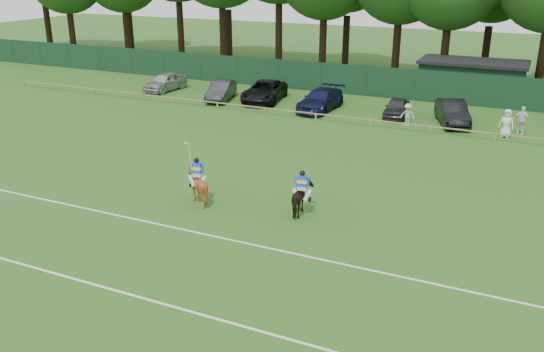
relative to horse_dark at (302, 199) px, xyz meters
The scene contains 19 objects.
ground 3.42m from the horse_dark, 130.25° to the right, with size 160.00×160.00×0.00m, color #1E4C14.
horse_dark is the anchor object (origin of this frame).
horse_chestnut 4.95m from the horse_dark, behind, with size 1.31×1.47×1.62m, color brown.
sedan_silver 28.07m from the horse_dark, 136.90° to the left, with size 1.83×4.56×1.55m, color #B5B7BA.
sedan_grey 23.17m from the horse_dark, 128.35° to the left, with size 1.59×4.57×1.51m, color #292A2C.
suv_black 22.14m from the horse_dark, 119.79° to the left, with size 2.65×5.75×1.60m, color black.
sedan_navy 19.28m from the horse_dark, 107.80° to the left, with size 2.18×5.36×1.55m, color #121538.
hatch_grey 18.79m from the horse_dark, 90.61° to the left, with size 1.57×3.91×1.33m, color #313033.
estate_black 18.79m from the horse_dark, 78.60° to the left, with size 1.68×4.83×1.59m, color black.
spectator_left 16.73m from the horse_dark, 86.51° to the left, with size 0.99×0.57×1.53m, color beige.
spectator_mid 19.38m from the horse_dark, 65.14° to the left, with size 1.10×0.46×1.87m, color white.
spectator_right 18.05m from the horse_dark, 66.06° to the left, with size 0.89×0.58×1.83m, color silver.
rider_dark 0.69m from the horse_dark, 78.09° to the right, with size 0.93×0.46×1.41m.
rider_chestnut 5.02m from the horse_dark, behind, with size 0.97×0.51×2.05m.
pitch_lines 6.46m from the horse_dark, 109.63° to the right, with size 60.00×5.10×0.01m.
pitch_rail 15.60m from the horse_dark, 97.95° to the left, with size 62.10×0.10×0.50m.
perimeter_fence 24.55m from the horse_dark, 95.04° to the left, with size 92.08×0.08×2.50m.
utility_shed 27.73m from the horse_dark, 82.03° to the left, with size 8.40×4.40×3.04m.
tree_row 32.46m from the horse_dark, 90.28° to the left, with size 96.00×12.00×21.00m, color #26561C, non-canonical shape.
Camera 1 is at (10.75, -19.21, 10.56)m, focal length 38.00 mm.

